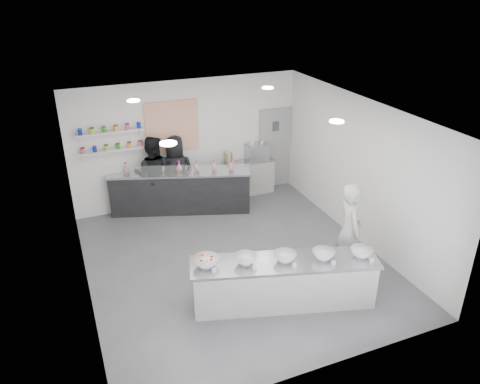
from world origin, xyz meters
The scene contains 26 objects.
floor centered at (0.00, 0.00, 0.00)m, with size 6.00×6.00×0.00m, color #515156.
ceiling centered at (0.00, 0.00, 3.00)m, with size 6.00×6.00×0.00m, color white.
back_wall centered at (0.00, 3.00, 1.50)m, with size 5.50×5.50×0.00m, color white.
left_wall centered at (-2.75, 0.00, 1.50)m, with size 6.00×6.00×0.00m, color white.
right_wall centered at (2.75, 0.00, 1.50)m, with size 6.00×6.00×0.00m, color white.
back_door centered at (2.30, 2.97, 1.05)m, with size 0.88×0.04×2.10m, color gray.
pattern_panel centered at (-0.35, 2.98, 1.95)m, with size 1.25×0.03×1.20m, color orange.
jar_shelf_lower centered at (-1.75, 2.90, 1.60)m, with size 1.45×0.22×0.04m, color silver.
jar_shelf_upper centered at (-1.75, 2.90, 2.02)m, with size 1.45×0.22×0.04m, color silver.
preserve_jars centered at (-1.75, 2.88, 1.88)m, with size 1.45×0.10×0.56m, color #F94178, non-canonical shape.
downlight_0 centered at (-1.40, -1.00, 2.98)m, with size 0.24×0.24×0.02m, color white.
downlight_1 centered at (1.40, -1.00, 2.98)m, with size 0.24×0.24×0.02m, color white.
downlight_2 centered at (-1.40, 1.60, 2.98)m, with size 0.24×0.24×0.02m, color white.
downlight_3 centered at (1.40, 1.60, 2.98)m, with size 0.24×0.24×0.02m, color white.
prep_counter centered at (0.30, -1.48, 0.43)m, with size 3.13×0.71×0.85m, color #9E9E99.
back_bar centered at (-0.36, 2.51, 0.50)m, with size 3.26×0.60×1.01m, color black.
sneeze_guard centered at (-0.45, 2.24, 1.15)m, with size 3.21×0.01×0.28m, color white.
espresso_ledge centered at (1.55, 2.78, 0.44)m, with size 1.19×0.38×0.89m, color #9E9E99.
espresso_machine centered at (1.72, 2.78, 1.09)m, with size 0.53×0.37×0.41m, color #93969E.
cup_stacks centered at (1.00, 2.78, 1.04)m, with size 0.24×0.24×0.31m, color #C3BA82, non-canonical shape.
prep_bowls centered at (0.30, -1.48, 0.93)m, with size 2.98×0.48×0.15m, color white, non-canonical shape.
label_cards centered at (0.45, -1.97, 0.89)m, with size 2.66×0.04×0.07m, color white, non-canonical shape.
cookie_bags centered at (-0.36, 2.51, 1.14)m, with size 2.54×0.14×0.26m, color #C67391, non-canonical shape.
woman_prep centered at (1.84, -1.08, 0.91)m, with size 0.66×0.43×1.81m, color silver.
staff_left centered at (-0.92, 2.76, 0.92)m, with size 0.90×0.70×1.85m, color black.
staff_right centered at (-0.38, 2.76, 0.89)m, with size 0.87×0.57×1.78m, color black.
Camera 1 is at (-2.85, -7.19, 5.19)m, focal length 35.00 mm.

